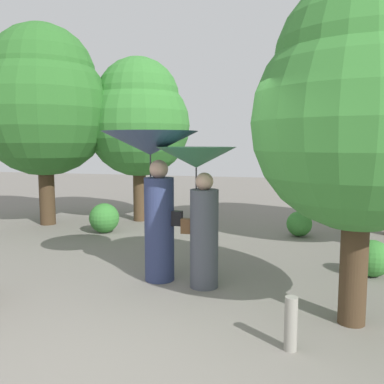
{
  "coord_description": "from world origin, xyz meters",
  "views": [
    {
      "loc": [
        1.57,
        -2.98,
        1.91
      ],
      "look_at": [
        0.0,
        2.85,
        1.19
      ],
      "focal_mm": 38.9,
      "sensor_mm": 36.0,
      "label": 1
    }
  ],
  "objects_px": {
    "person_right": "(199,189)",
    "tree_mid_left": "(43,100)",
    "person_left": "(153,170)",
    "path_marker_post": "(291,324)",
    "tree_mid_right": "(361,104)",
    "tree_near_left": "(138,117)"
  },
  "relations": [
    {
      "from": "person_right",
      "to": "path_marker_post",
      "type": "bearing_deg",
      "value": -135.7
    },
    {
      "from": "tree_near_left",
      "to": "tree_mid_right",
      "type": "relative_size",
      "value": 1.1
    },
    {
      "from": "path_marker_post",
      "to": "tree_near_left",
      "type": "bearing_deg",
      "value": 123.87
    },
    {
      "from": "person_left",
      "to": "tree_mid_left",
      "type": "height_order",
      "value": "tree_mid_left"
    },
    {
      "from": "person_right",
      "to": "tree_mid_left",
      "type": "bearing_deg",
      "value": 58.5
    },
    {
      "from": "person_left",
      "to": "person_right",
      "type": "relative_size",
      "value": 1.11
    },
    {
      "from": "path_marker_post",
      "to": "person_left",
      "type": "bearing_deg",
      "value": 140.5
    },
    {
      "from": "tree_mid_right",
      "to": "path_marker_post",
      "type": "height_order",
      "value": "tree_mid_right"
    },
    {
      "from": "tree_near_left",
      "to": "person_left",
      "type": "bearing_deg",
      "value": -65.25
    },
    {
      "from": "person_right",
      "to": "tree_mid_right",
      "type": "height_order",
      "value": "tree_mid_right"
    },
    {
      "from": "person_left",
      "to": "tree_mid_right",
      "type": "height_order",
      "value": "tree_mid_right"
    },
    {
      "from": "tree_mid_left",
      "to": "tree_mid_right",
      "type": "relative_size",
      "value": 1.28
    },
    {
      "from": "person_left",
      "to": "path_marker_post",
      "type": "distance_m",
      "value": 2.8
    },
    {
      "from": "path_marker_post",
      "to": "tree_mid_right",
      "type": "bearing_deg",
      "value": 51.59
    },
    {
      "from": "path_marker_post",
      "to": "tree_mid_left",
      "type": "bearing_deg",
      "value": 140.8
    },
    {
      "from": "person_right",
      "to": "path_marker_post",
      "type": "relative_size",
      "value": 3.63
    },
    {
      "from": "person_left",
      "to": "tree_near_left",
      "type": "height_order",
      "value": "tree_near_left"
    },
    {
      "from": "person_left",
      "to": "tree_mid_right",
      "type": "relative_size",
      "value": 0.58
    },
    {
      "from": "tree_mid_left",
      "to": "path_marker_post",
      "type": "xyz_separation_m",
      "value": [
        5.71,
        -4.65,
        -2.62
      ]
    },
    {
      "from": "person_left",
      "to": "tree_mid_right",
      "type": "bearing_deg",
      "value": -103.84
    },
    {
      "from": "person_left",
      "to": "path_marker_post",
      "type": "xyz_separation_m",
      "value": [
        1.92,
        -1.58,
        -1.29
      ]
    },
    {
      "from": "tree_mid_left",
      "to": "path_marker_post",
      "type": "height_order",
      "value": "tree_mid_left"
    }
  ]
}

